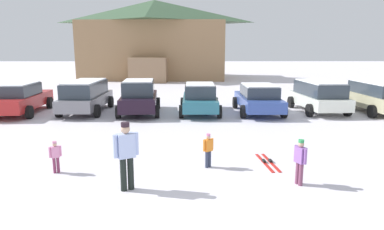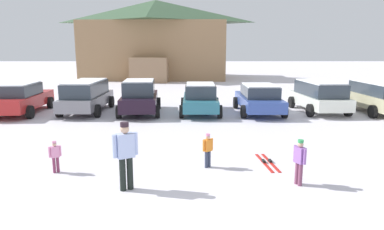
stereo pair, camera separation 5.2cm
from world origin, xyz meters
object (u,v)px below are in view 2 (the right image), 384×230
(parked_black_sedan, at_px, (140,97))
(parked_beige_suv, at_px, (378,96))
(pair_of_skis, at_px, (267,162))
(skier_adult_in_blue_parka, at_px, (125,152))
(skier_child_in_orange_jacket, at_px, (208,148))
(parked_red_sedan, at_px, (21,98))
(parked_blue_hatchback, at_px, (259,98))
(parked_teal_hatchback, at_px, (200,98))
(skier_child_in_purple_jacket, at_px, (300,160))
(parked_grey_wagon, at_px, (86,95))
(parked_white_suv, at_px, (319,95))
(skier_child_in_pink_snowsuit, at_px, (55,155))
(ski_lodge, at_px, (156,39))

(parked_black_sedan, bearing_deg, parked_beige_suv, 0.63)
(pair_of_skis, bearing_deg, skier_adult_in_blue_parka, -153.28)
(skier_child_in_orange_jacket, bearing_deg, pair_of_skis, 11.36)
(parked_red_sedan, distance_m, parked_blue_hatchback, 12.33)
(parked_teal_hatchback, relative_size, skier_child_in_purple_jacket, 3.53)
(parked_grey_wagon, bearing_deg, parked_white_suv, 0.05)
(parked_grey_wagon, relative_size, parked_black_sedan, 1.11)
(skier_child_in_pink_snowsuit, xyz_separation_m, skier_child_in_purple_jacket, (6.39, -0.89, 0.15))
(skier_adult_in_blue_parka, bearing_deg, skier_child_in_pink_snowsuit, 151.48)
(parked_black_sedan, distance_m, skier_adult_in_blue_parka, 9.77)
(parked_white_suv, distance_m, pair_of_skis, 9.44)
(skier_child_in_purple_jacket, bearing_deg, parked_black_sedan, 119.42)
(parked_black_sedan, bearing_deg, pair_of_skis, -57.78)
(parked_black_sedan, height_order, skier_child_in_orange_jacket, parked_black_sedan)
(ski_lodge, relative_size, parked_white_suv, 3.66)
(parked_red_sedan, height_order, skier_adult_in_blue_parka, skier_adult_in_blue_parka)
(parked_blue_hatchback, distance_m, parked_white_suv, 3.28)
(ski_lodge, distance_m, skier_child_in_purple_jacket, 31.82)
(skier_child_in_purple_jacket, bearing_deg, skier_adult_in_blue_parka, -176.18)
(skier_child_in_orange_jacket, bearing_deg, parked_blue_hatchback, 69.55)
(parked_blue_hatchback, height_order, skier_child_in_orange_jacket, parked_blue_hatchback)
(pair_of_skis, bearing_deg, parked_black_sedan, 122.22)
(parked_grey_wagon, xyz_separation_m, skier_child_in_purple_jacket, (8.19, -9.86, -0.24))
(pair_of_skis, bearing_deg, parked_red_sedan, 144.68)
(parked_beige_suv, distance_m, skier_child_in_orange_jacket, 12.46)
(parked_black_sedan, height_order, parked_teal_hatchback, parked_black_sedan)
(parked_teal_hatchback, height_order, skier_child_in_orange_jacket, parked_teal_hatchback)
(parked_red_sedan, height_order, skier_child_in_pink_snowsuit, parked_red_sedan)
(parked_red_sedan, bearing_deg, skier_child_in_pink_snowsuit, -59.43)
(parked_black_sedan, bearing_deg, parked_white_suv, 2.69)
(parked_red_sedan, distance_m, skier_child_in_purple_jacket, 14.88)
(parked_grey_wagon, distance_m, parked_beige_suv, 15.29)
(parked_grey_wagon, bearing_deg, pair_of_skis, -46.58)
(parked_blue_hatchback, relative_size, pair_of_skis, 2.67)
(parked_grey_wagon, relative_size, skier_child_in_pink_snowsuit, 5.24)
(ski_lodge, xyz_separation_m, skier_child_in_orange_jacket, (4.29, -29.65, -3.72))
(parked_blue_hatchback, bearing_deg, parked_beige_suv, 0.41)
(parked_teal_hatchback, xyz_separation_m, pair_of_skis, (1.78, -7.79, -0.78))
(parked_blue_hatchback, relative_size, skier_adult_in_blue_parka, 2.66)
(ski_lodge, relative_size, skier_adult_in_blue_parka, 9.56)
(parked_black_sedan, bearing_deg, skier_child_in_pink_snowsuit, -97.17)
(skier_child_in_pink_snowsuit, bearing_deg, parked_beige_suv, 32.76)
(skier_child_in_orange_jacket, distance_m, skier_child_in_pink_snowsuit, 4.20)
(parked_black_sedan, distance_m, parked_teal_hatchback, 3.13)
(parked_teal_hatchback, height_order, skier_child_in_pink_snowsuit, parked_teal_hatchback)
(parked_black_sedan, height_order, parked_white_suv, parked_black_sedan)
(parked_black_sedan, distance_m, parked_blue_hatchback, 6.18)
(parked_white_suv, xyz_separation_m, skier_adult_in_blue_parka, (-8.37, -10.16, 0.05))
(parked_grey_wagon, relative_size, parked_beige_suv, 1.05)
(ski_lodge, distance_m, parked_beige_suv, 25.56)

